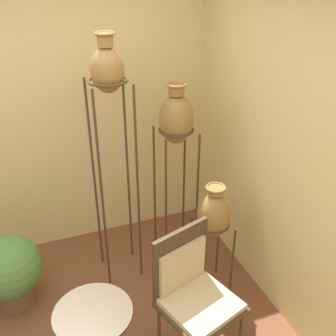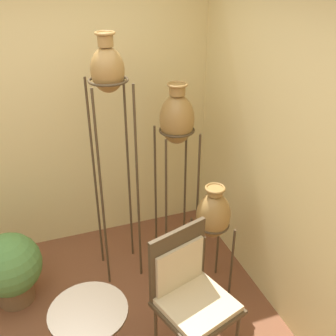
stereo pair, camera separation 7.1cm
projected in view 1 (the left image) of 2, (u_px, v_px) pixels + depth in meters
name	position (u px, v px, depth m)	size (l,w,h in m)	color
wall_back	(30.00, 116.00, 3.40)	(7.26, 0.06, 2.70)	beige
wall_right	(313.00, 168.00, 2.57)	(0.06, 7.26, 2.70)	beige
vase_stand_tall	(108.00, 84.00, 2.85)	(0.31, 0.31, 2.12)	#473823
vase_stand_medium	(176.00, 123.00, 3.26)	(0.32, 0.32, 1.69)	#473823
vase_stand_short	(214.00, 215.00, 3.12)	(0.28, 0.28, 1.02)	#473823
chair	(193.00, 289.00, 2.65)	(0.60, 0.59, 1.01)	#473823
side_table	(96.00, 335.00, 2.41)	(0.48, 0.48, 0.72)	#473823
potted_plant	(10.00, 270.00, 3.15)	(0.52, 0.52, 0.64)	brown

